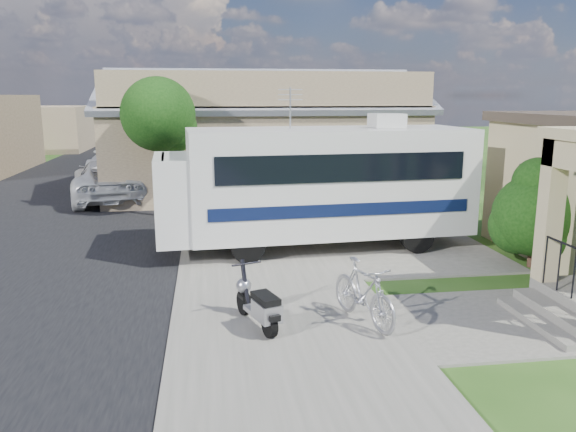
{
  "coord_description": "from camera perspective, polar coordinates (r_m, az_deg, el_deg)",
  "views": [
    {
      "loc": [
        -2.27,
        -9.76,
        3.96
      ],
      "look_at": [
        -0.5,
        2.5,
        1.3
      ],
      "focal_mm": 35.0,
      "sensor_mm": 36.0,
      "label": 1
    }
  ],
  "objects": [
    {
      "name": "ground",
      "position": [
        10.77,
        4.6,
        -9.49
      ],
      "size": [
        120.0,
        120.0,
        0.0
      ],
      "primitive_type": "plane",
      "color": "#1E4111"
    },
    {
      "name": "street_slab",
      "position": [
        20.82,
        -22.6,
        0.25
      ],
      "size": [
        9.0,
        80.0,
        0.02
      ],
      "primitive_type": "cube",
      "color": "black",
      "rests_on": "ground"
    },
    {
      "name": "sidewalk_slab",
      "position": [
        20.19,
        -4.45,
        0.86
      ],
      "size": [
        4.0,
        80.0,
        0.06
      ],
      "primitive_type": "cube",
      "color": "#5B5952",
      "rests_on": "ground"
    },
    {
      "name": "driveway_slab",
      "position": [
        15.26,
        6.38,
        -2.89
      ],
      "size": [
        7.0,
        6.0,
        0.05
      ],
      "primitive_type": "cube",
      "color": "#5B5952",
      "rests_on": "ground"
    },
    {
      "name": "walk_slab",
      "position": [
        10.95,
        21.55,
        -9.83
      ],
      "size": [
        4.0,
        3.0,
        0.05
      ],
      "primitive_type": "cube",
      "color": "#5B5952",
      "rests_on": "ground"
    },
    {
      "name": "warehouse",
      "position": [
        23.92,
        -2.76,
        7.39
      ],
      "size": [
        12.5,
        8.4,
        5.04
      ],
      "color": "brown",
      "rests_on": "ground"
    },
    {
      "name": "distant_bldg_near",
      "position": [
        45.63,
        -24.66,
        8.08
      ],
      "size": [
        8.0,
        7.0,
        3.2
      ],
      "primitive_type": "cube",
      "color": "brown",
      "rests_on": "ground"
    },
    {
      "name": "street_tree_a",
      "position": [
        18.88,
        -12.73,
        9.67
      ],
      "size": [
        2.44,
        2.4,
        4.58
      ],
      "color": "black",
      "rests_on": "ground"
    },
    {
      "name": "street_tree_b",
      "position": [
        28.85,
        -11.25,
        10.78
      ],
      "size": [
        2.44,
        2.4,
        4.73
      ],
      "color": "black",
      "rests_on": "ground"
    },
    {
      "name": "street_tree_c",
      "position": [
        37.85,
        -10.55,
        10.64
      ],
      "size": [
        2.44,
        2.4,
        4.42
      ],
      "color": "black",
      "rests_on": "ground"
    },
    {
      "name": "motorhome",
      "position": [
        14.61,
        3.01,
        3.48
      ],
      "size": [
        8.17,
        3.02,
        4.12
      ],
      "rotation": [
        0.0,
        0.0,
        0.06
      ],
      "color": "#B8B8B4",
      "rests_on": "ground"
    },
    {
      "name": "shrub",
      "position": [
        14.28,
        23.88,
        0.44
      ],
      "size": [
        2.11,
        2.02,
        2.59
      ],
      "color": "black",
      "rests_on": "ground"
    },
    {
      "name": "scooter",
      "position": [
        9.7,
        -3.0,
        -9.02
      ],
      "size": [
        0.79,
        1.54,
        1.04
      ],
      "rotation": [
        0.0,
        0.0,
        0.32
      ],
      "color": "black",
      "rests_on": "ground"
    },
    {
      "name": "bicycle",
      "position": [
        9.93,
        7.68,
        -8.03
      ],
      "size": [
        1.07,
        1.92,
        1.11
      ],
      "primitive_type": "imported",
      "rotation": [
        0.0,
        0.0,
        0.32
      ],
      "color": "#9D9CA3",
      "rests_on": "ground"
    },
    {
      "name": "pickup_truck",
      "position": [
        22.71,
        -17.7,
        3.52
      ],
      "size": [
        3.56,
        6.03,
        1.57
      ],
      "primitive_type": "imported",
      "rotation": [
        0.0,
        0.0,
        3.32
      ],
      "color": "silver",
      "rests_on": "ground"
    },
    {
      "name": "van",
      "position": [
        30.28,
        -16.58,
        5.78
      ],
      "size": [
        2.83,
        6.17,
        1.75
      ],
      "primitive_type": "imported",
      "rotation": [
        0.0,
        0.0,
        -0.06
      ],
      "color": "silver",
      "rests_on": "ground"
    },
    {
      "name": "garden_hose",
      "position": [
        11.71,
        23.86,
        -8.27
      ],
      "size": [
        0.39,
        0.39,
        0.18
      ],
      "primitive_type": "cylinder",
      "color": "#156C29",
      "rests_on": "ground"
    }
  ]
}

